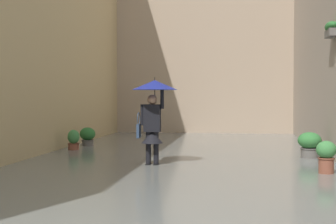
{
  "coord_description": "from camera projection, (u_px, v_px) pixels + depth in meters",
  "views": [
    {
      "loc": [
        -1.43,
        2.54,
        1.65
      ],
      "look_at": [
        0.2,
        -9.35,
        1.28
      ],
      "focal_mm": 54.02,
      "sensor_mm": 36.0,
      "label": 1
    }
  ],
  "objects": [
    {
      "name": "person_wading",
      "position": [
        153.0,
        104.0,
        11.54
      ],
      "size": [
        1.05,
        1.05,
        2.09
      ],
      "color": "black",
      "rests_on": "ground_plane"
    },
    {
      "name": "flood_water",
      "position": [
        177.0,
        163.0,
        12.14
      ],
      "size": [
        8.3,
        24.96,
        0.09
      ],
      "primitive_type": "cube",
      "color": "slate",
      "rests_on": "ground_plane"
    },
    {
      "name": "building_facade_far",
      "position": [
        205.0,
        15.0,
        22.26
      ],
      "size": [
        11.1,
        1.8,
        10.48
      ],
      "primitive_type": "cube",
      "color": "tan",
      "rests_on": "ground_plane"
    },
    {
      "name": "potted_plant_far_right",
      "position": [
        74.0,
        141.0,
        14.81
      ],
      "size": [
        0.35,
        0.35,
        0.67
      ],
      "color": "brown",
      "rests_on": "ground_plane"
    },
    {
      "name": "ground_plane",
      "position": [
        177.0,
        165.0,
        12.14
      ],
      "size": [
        60.0,
        60.0,
        0.0
      ],
      "primitive_type": "plane",
      "color": "gray"
    },
    {
      "name": "potted_plant_mid_right",
      "position": [
        88.0,
        137.0,
        16.01
      ],
      "size": [
        0.49,
        0.49,
        0.67
      ],
      "color": "#66605B",
      "rests_on": "ground_plane"
    },
    {
      "name": "potted_plant_near_left",
      "position": [
        326.0,
        157.0,
        10.25
      ],
      "size": [
        0.41,
        0.41,
        0.75
      ],
      "color": "brown",
      "rests_on": "ground_plane"
    },
    {
      "name": "potted_plant_mid_left",
      "position": [
        310.0,
        145.0,
        12.84
      ],
      "size": [
        0.6,
        0.6,
        0.74
      ],
      "color": "#66605B",
      "rests_on": "ground_plane"
    }
  ]
}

